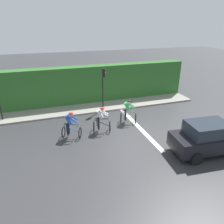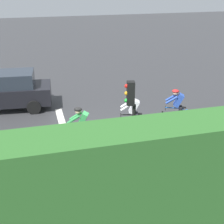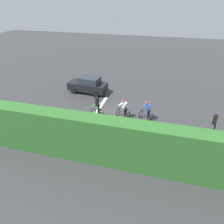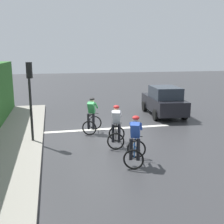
# 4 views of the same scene
# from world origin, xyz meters

# --- Properties ---
(ground_plane) EXTENTS (80.00, 80.00, 0.00)m
(ground_plane) POSITION_xyz_m (0.00, 0.00, 0.00)
(ground_plane) COLOR #333335
(sidewalk_kerb) EXTENTS (2.80, 18.97, 0.12)m
(sidewalk_kerb) POSITION_xyz_m (4.23, 2.00, 0.06)
(sidewalk_kerb) COLOR gray
(sidewalk_kerb) RESTS_ON ground
(stone_wall_low) EXTENTS (0.44, 18.97, 0.61)m
(stone_wall_low) POSITION_xyz_m (5.13, 2.00, 0.30)
(stone_wall_low) COLOR gray
(stone_wall_low) RESTS_ON ground
(hedge_wall) EXTENTS (1.10, 18.97, 3.16)m
(hedge_wall) POSITION_xyz_m (5.43, 2.00, 1.58)
(hedge_wall) COLOR #2D6628
(hedge_wall) RESTS_ON ground
(road_marking_stop_line) EXTENTS (7.00, 0.30, 0.01)m
(road_marking_stop_line) POSITION_xyz_m (0.00, -0.83, 0.00)
(road_marking_stop_line) COLOR silver
(road_marking_stop_line) RESTS_ON ground
(cyclist_lead) EXTENTS (1.05, 1.26, 1.66)m
(cyclist_lead) POSITION_xyz_m (-0.29, 3.66, 0.80)
(cyclist_lead) COLOR black
(cyclist_lead) RESTS_ON ground
(cyclist_second) EXTENTS (0.95, 1.22, 1.66)m
(cyclist_second) POSITION_xyz_m (-0.10, 1.71, 0.80)
(cyclist_second) COLOR black
(cyclist_second) RESTS_ON ground
(cyclist_mid) EXTENTS (1.06, 1.26, 1.66)m
(cyclist_mid) POSITION_xyz_m (0.57, -0.40, 0.80)
(cyclist_mid) COLOR black
(cyclist_mid) RESTS_ON ground
(car_black) EXTENTS (2.17, 4.24, 1.76)m
(car_black) POSITION_xyz_m (-4.20, -3.06, 0.87)
(car_black) COLOR black
(car_black) RESTS_ON ground
(traffic_light_near_crossing) EXTENTS (0.23, 0.31, 3.34)m
(traffic_light_near_crossing) POSITION_xyz_m (3.21, 0.57, 2.22)
(traffic_light_near_crossing) COLOR black
(traffic_light_near_crossing) RESTS_ON ground
(traffic_light_far_junction) EXTENTS (0.27, 0.29, 3.34)m
(traffic_light_far_junction) POSITION_xyz_m (3.58, 7.88, 2.22)
(traffic_light_far_junction) COLOR black
(traffic_light_far_junction) RESTS_ON ground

